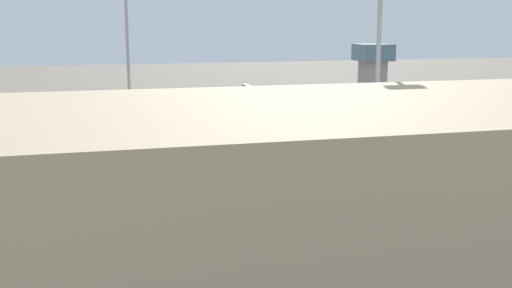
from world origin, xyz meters
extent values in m
plane|color=#756B5B|center=(0.00, 0.00, 0.00)|extent=(400.00, 400.00, 0.00)
cube|color=#3D3833|center=(0.00, -15.00, 0.06)|extent=(140.00, 2.80, 0.12)
cube|color=#3D3833|center=(0.00, -10.00, 0.06)|extent=(140.00, 2.80, 0.12)
cube|color=#4C443D|center=(0.00, -5.00, 0.06)|extent=(140.00, 2.80, 0.12)
cube|color=#4C443D|center=(0.00, 0.00, 0.06)|extent=(140.00, 2.80, 0.12)
cube|color=#4C443D|center=(0.00, 5.00, 0.06)|extent=(140.00, 2.80, 0.12)
cube|color=#4C443D|center=(0.00, 10.00, 0.06)|extent=(140.00, 2.80, 0.12)
cube|color=#4C443D|center=(0.00, 15.00, 0.06)|extent=(140.00, 2.80, 0.12)
cube|color=gold|center=(11.77, 10.00, 1.92)|extent=(10.00, 3.00, 3.60)
cube|color=gold|center=(14.77, 10.00, 4.42)|extent=(3.00, 2.70, 1.40)
cube|color=silver|center=(-15.15, -5.00, 2.62)|extent=(23.00, 3.00, 5.00)
cube|color=maroon|center=(-15.15, -5.00, 2.76)|extent=(22.40, 3.06, 0.36)
cube|color=silver|center=(9.05, -5.00, 2.62)|extent=(23.00, 3.00, 5.00)
cube|color=maroon|center=(9.05, -5.00, 2.53)|extent=(22.40, 3.06, 0.36)
cube|color=#A8AAB2|center=(3.19, 15.00, 2.62)|extent=(23.00, 3.00, 5.00)
cube|color=black|center=(3.19, 15.00, 2.04)|extent=(22.40, 3.06, 0.36)
cube|color=#D85914|center=(5.13, 0.00, 1.92)|extent=(10.00, 3.00, 3.60)
cube|color=#D85914|center=(8.13, 0.00, 4.42)|extent=(3.00, 2.70, 1.40)
cube|color=#D85914|center=(4.62, -15.00, 1.92)|extent=(10.00, 3.00, 3.60)
cube|color=#D85914|center=(7.62, -15.00, 4.42)|extent=(3.00, 2.70, 1.40)
cylinder|color=#9EA0A5|center=(20.65, -18.12, 13.05)|extent=(0.44, 0.44, 26.09)
cylinder|color=#9EA0A5|center=(-0.77, 17.61, 11.15)|extent=(0.44, 0.44, 22.30)
cylinder|color=#4C4742|center=(3.68, -17.10, 4.00)|extent=(0.50, 0.50, 8.00)
cylinder|color=#4C4742|center=(3.68, 17.10, 4.00)|extent=(0.50, 0.50, 8.00)
cube|color=#4C4742|center=(3.68, 0.00, 8.40)|extent=(0.70, 35.00, 0.80)
cube|color=tan|center=(9.92, 40.72, 6.75)|extent=(56.69, 20.49, 13.50)
cube|color=gray|center=(-24.21, -31.65, 5.48)|extent=(4.00, 4.00, 10.97)
cube|color=slate|center=(-24.21, -31.65, 12.47)|extent=(6.00, 6.00, 3.00)
camera|label=1|loc=(26.88, 73.22, 18.00)|focal=43.82mm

